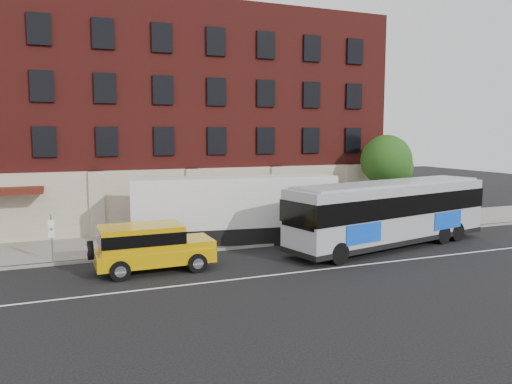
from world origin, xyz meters
name	(u,v)px	position (x,y,z in m)	size (l,w,h in m)	color
ground	(260,280)	(0.00, 0.00, 0.00)	(120.00, 120.00, 0.00)	black
sidewalk	(204,239)	(0.00, 9.00, 0.07)	(60.00, 6.00, 0.15)	gray
kerb	(219,249)	(0.00, 6.00, 0.07)	(60.00, 0.25, 0.15)	gray
lane_line	(255,277)	(0.00, 0.50, 0.01)	(60.00, 0.12, 0.01)	white
building	(174,118)	(-0.01, 16.92, 7.58)	(30.00, 12.10, 15.00)	#591815
sign_pole	(52,236)	(-8.50, 6.15, 1.45)	(0.30, 0.20, 2.50)	slate
street_tree	(387,162)	(13.54, 9.48, 4.41)	(3.60, 3.60, 6.20)	#332419
city_bus	(390,211)	(9.37, 3.37, 2.05)	(13.85, 5.78, 3.71)	#9DA0A7
yellow_suv	(149,245)	(-4.27, 3.27, 1.26)	(5.78, 2.62, 2.19)	#D19A04
shipping_container	(235,211)	(1.41, 7.32, 1.95)	(12.03, 3.95, 3.94)	black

